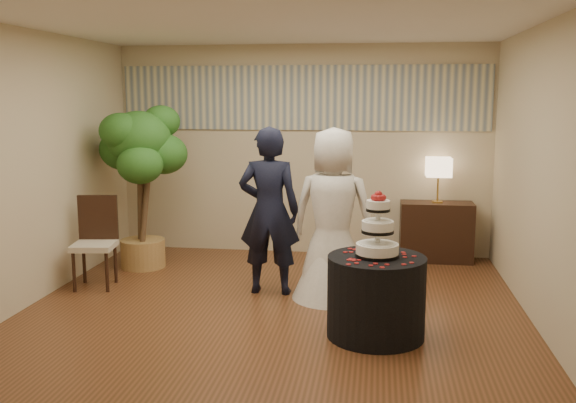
# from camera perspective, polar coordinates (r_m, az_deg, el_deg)

# --- Properties ---
(floor) EXTENTS (5.00, 5.00, 0.00)m
(floor) POSITION_cam_1_polar(r_m,az_deg,el_deg) (6.51, -1.38, -9.72)
(floor) COLOR brown
(floor) RESTS_ON ground
(ceiling) EXTENTS (5.00, 5.00, 0.00)m
(ceiling) POSITION_cam_1_polar(r_m,az_deg,el_deg) (6.18, -1.49, 15.61)
(ceiling) COLOR white
(ceiling) RESTS_ON wall_back
(wall_back) EXTENTS (5.00, 0.06, 2.80)m
(wall_back) POSITION_cam_1_polar(r_m,az_deg,el_deg) (8.65, 1.29, 4.56)
(wall_back) COLOR beige
(wall_back) RESTS_ON ground
(wall_front) EXTENTS (5.00, 0.06, 2.80)m
(wall_front) POSITION_cam_1_polar(r_m,az_deg,el_deg) (3.78, -7.68, -1.85)
(wall_front) COLOR beige
(wall_front) RESTS_ON ground
(wall_left) EXTENTS (0.06, 5.00, 2.80)m
(wall_left) POSITION_cam_1_polar(r_m,az_deg,el_deg) (7.04, -21.95, 2.77)
(wall_left) COLOR beige
(wall_left) RESTS_ON ground
(wall_right) EXTENTS (0.06, 5.00, 2.80)m
(wall_right) POSITION_cam_1_polar(r_m,az_deg,el_deg) (6.29, 21.68, 2.06)
(wall_right) COLOR beige
(wall_right) RESTS_ON ground
(mural_border) EXTENTS (4.90, 0.02, 0.85)m
(mural_border) POSITION_cam_1_polar(r_m,az_deg,el_deg) (8.60, 1.29, 9.20)
(mural_border) COLOR #A6A897
(mural_border) RESTS_ON wall_back
(groom) EXTENTS (0.67, 0.45, 1.81)m
(groom) POSITION_cam_1_polar(r_m,az_deg,el_deg) (6.89, -1.68, -0.84)
(groom) COLOR black
(groom) RESTS_ON floor
(bride) EXTENTS (1.01, 0.99, 1.81)m
(bride) POSITION_cam_1_polar(r_m,az_deg,el_deg) (6.72, 4.04, -1.12)
(bride) COLOR white
(bride) RESTS_ON floor
(cake_table) EXTENTS (1.13, 1.13, 0.73)m
(cake_table) POSITION_cam_1_polar(r_m,az_deg,el_deg) (5.81, 7.84, -8.39)
(cake_table) COLOR black
(cake_table) RESTS_ON floor
(wedding_cake) EXTENTS (0.38, 0.38, 0.59)m
(wedding_cake) POSITION_cam_1_polar(r_m,az_deg,el_deg) (5.64, 7.98, -1.99)
(wedding_cake) COLOR white
(wedding_cake) RESTS_ON cake_table
(console) EXTENTS (0.93, 0.42, 0.77)m
(console) POSITION_cam_1_polar(r_m,az_deg,el_deg) (8.54, 13.03, -2.64)
(console) COLOR black
(console) RESTS_ON floor
(table_lamp) EXTENTS (0.32, 0.32, 0.58)m
(table_lamp) POSITION_cam_1_polar(r_m,az_deg,el_deg) (8.43, 13.20, 1.86)
(table_lamp) COLOR beige
(table_lamp) RESTS_ON console
(ficus_tree) EXTENTS (1.38, 1.38, 2.06)m
(ficus_tree) POSITION_cam_1_polar(r_m,az_deg,el_deg) (8.11, -12.97, 1.35)
(ficus_tree) COLOR #2A621F
(ficus_tree) RESTS_ON floor
(side_chair) EXTENTS (0.53, 0.55, 1.02)m
(side_chair) POSITION_cam_1_polar(r_m,az_deg,el_deg) (7.47, -16.87, -3.55)
(side_chair) COLOR black
(side_chair) RESTS_ON floor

